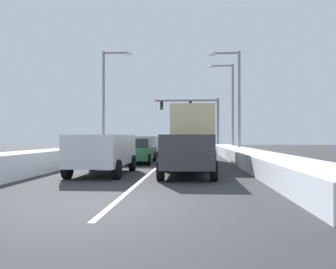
% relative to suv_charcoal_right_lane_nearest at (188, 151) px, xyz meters
% --- Properties ---
extents(ground_plane, '(120.00, 120.00, 0.00)m').
position_rel_suv_charcoal_right_lane_nearest_xyz_m(ground_plane, '(-1.66, 6.86, -1.02)').
color(ground_plane, '#333335').
extents(lane_stripe_between_right_lane_and_center_lane, '(0.14, 36.41, 0.01)m').
position_rel_suv_charcoal_right_lane_nearest_xyz_m(lane_stripe_between_right_lane_and_center_lane, '(-1.66, 10.17, -1.01)').
color(lane_stripe_between_right_lane_and_center_lane, silver).
rests_on(lane_stripe_between_right_lane_and_center_lane, ground).
extents(snow_bank_right_shoulder, '(2.03, 36.41, 0.78)m').
position_rel_suv_charcoal_right_lane_nearest_xyz_m(snow_bank_right_shoulder, '(3.64, 10.17, -0.63)').
color(snow_bank_right_shoulder, white).
rests_on(snow_bank_right_shoulder, ground).
extents(snow_bank_left_shoulder, '(1.70, 36.41, 0.95)m').
position_rel_suv_charcoal_right_lane_nearest_xyz_m(snow_bank_left_shoulder, '(-6.96, 10.17, -0.54)').
color(snow_bank_left_shoulder, white).
rests_on(snow_bank_left_shoulder, ground).
extents(suv_charcoal_right_lane_nearest, '(2.16, 4.90, 1.67)m').
position_rel_suv_charcoal_right_lane_nearest_xyz_m(suv_charcoal_right_lane_nearest, '(0.00, 0.00, 0.00)').
color(suv_charcoal_right_lane_nearest, '#38383D').
rests_on(suv_charcoal_right_lane_nearest, ground).
extents(box_truck_right_lane_second, '(2.53, 7.20, 3.36)m').
position_rel_suv_charcoal_right_lane_nearest_xyz_m(box_truck_right_lane_second, '(0.21, 7.28, 0.88)').
color(box_truck_right_lane_second, black).
rests_on(box_truck_right_lane_second, ground).
extents(sedan_gray_right_lane_third, '(2.00, 4.50, 1.51)m').
position_rel_suv_charcoal_right_lane_nearest_xyz_m(sedan_gray_right_lane_third, '(0.02, 15.99, -0.25)').
color(sedan_gray_right_lane_third, slate).
rests_on(sedan_gray_right_lane_third, ground).
extents(suv_white_center_lane_nearest, '(2.16, 4.90, 1.67)m').
position_rel_suv_charcoal_right_lane_nearest_xyz_m(suv_white_center_lane_nearest, '(-3.58, 0.33, 0.00)').
color(suv_white_center_lane_nearest, silver).
rests_on(suv_white_center_lane_nearest, ground).
extents(sedan_green_center_lane_second, '(2.00, 4.50, 1.51)m').
position_rel_suv_charcoal_right_lane_nearest_xyz_m(sedan_green_center_lane_second, '(-3.14, 6.76, -0.25)').
color(sedan_green_center_lane_second, '#1E5633').
rests_on(sedan_green_center_lane_second, ground).
extents(suv_silver_center_lane_third, '(2.16, 4.90, 1.67)m').
position_rel_suv_charcoal_right_lane_nearest_xyz_m(suv_silver_center_lane_third, '(-3.61, 13.76, 0.00)').
color(suv_silver_center_lane_third, '#B7BABF').
rests_on(suv_silver_center_lane_third, ground).
extents(traffic_light_gantry, '(7.54, 0.47, 6.20)m').
position_rel_suv_charcoal_right_lane_nearest_xyz_m(traffic_light_gantry, '(0.90, 26.71, 3.48)').
color(traffic_light_gantry, slate).
rests_on(traffic_light_gantry, ground).
extents(street_lamp_right_near, '(2.66, 0.36, 8.80)m').
position_rel_suv_charcoal_right_lane_nearest_xyz_m(street_lamp_right_near, '(3.80, 15.13, 4.21)').
color(street_lamp_right_near, gray).
rests_on(street_lamp_right_near, ground).
extents(street_lamp_right_mid, '(2.66, 0.36, 9.11)m').
position_rel_suv_charcoal_right_lane_nearest_xyz_m(street_lamp_right_mid, '(4.04, 21.75, 4.37)').
color(street_lamp_right_mid, gray).
rests_on(street_lamp_right_mid, ground).
extents(street_lamp_left_mid, '(2.66, 0.36, 8.98)m').
position_rel_suv_charcoal_right_lane_nearest_xyz_m(street_lamp_left_mid, '(-7.04, 15.17, 4.30)').
color(street_lamp_left_mid, gray).
rests_on(street_lamp_left_mid, ground).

